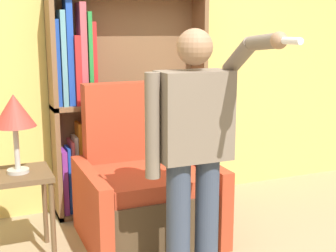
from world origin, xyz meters
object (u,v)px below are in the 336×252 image
at_px(armchair, 145,191).
at_px(table_lamp, 14,113).
at_px(person_standing, 194,145).
at_px(bookcase, 110,105).
at_px(side_table, 19,189).

height_order(armchair, table_lamp, armchair).
xyz_separation_m(armchair, person_standing, (0.02, -0.83, 0.56)).
distance_m(bookcase, side_table, 1.18).
bearing_deg(armchair, person_standing, -88.50).
bearing_deg(side_table, table_lamp, 135.00).
relative_size(bookcase, person_standing, 1.19).
relative_size(bookcase, armchair, 1.62).
height_order(bookcase, side_table, bookcase).
height_order(person_standing, side_table, person_standing).
bearing_deg(table_lamp, person_standing, -39.81).
height_order(side_table, table_lamp, table_lamp).
bearing_deg(person_standing, table_lamp, 140.19).
distance_m(armchair, person_standing, 1.01).
height_order(armchair, person_standing, person_standing).
distance_m(armchair, table_lamp, 1.17).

